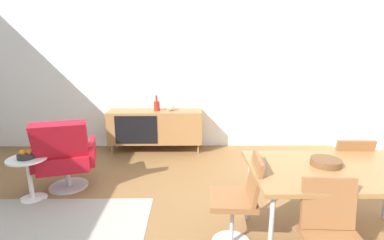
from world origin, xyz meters
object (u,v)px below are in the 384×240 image
Objects in this scene: dining_table at (343,173)px; lounge_chair_red at (64,155)px; fruit_bowl at (26,155)px; dining_chair_front_left at (332,238)px; dining_chair_near_window at (240,197)px; wooden_bowl_on_table at (326,162)px; dining_chair_back_right at (345,170)px; sideboard at (155,126)px; side_table_round at (29,174)px; vase_sculptural_dark at (171,107)px; vase_cobalt at (157,105)px.

lounge_chair_red is (-2.89, 1.08, -0.23)m from dining_table.
fruit_bowl is at bearing 165.46° from dining_table.
lounge_chair_red is at bearing 147.18° from dining_chair_front_left.
dining_chair_near_window is (-0.89, -0.00, -0.23)m from dining_table.
wooden_bowl_on_table is 0.82m from dining_chair_near_window.
dining_chair_back_right is (0.35, 0.56, -0.23)m from dining_table.
dining_chair_back_right is (2.26, -1.94, 0.03)m from sideboard.
sideboard is at bearing 52.30° from fruit_bowl.
dining_table is at bearing -14.55° from side_table_round.
wooden_bowl_on_table is 2.95m from lounge_chair_red.
dining_chair_near_window is (1.03, -2.51, 0.03)m from sideboard.
dining_table reaches higher than fruit_bowl.
fruit_bowl is at bearing 175.61° from dining_chair_back_right.
dining_table is 1.87× the size of dining_chair_back_right.
dining_chair_back_right is 3.27m from lounge_chair_red.
dining_chair_near_window reaches higher than vase_sculptural_dark.
vase_sculptural_dark is 2.34m from side_table_round.
side_table_round is at bearing -142.48° from lounge_chair_red.
side_table_round is at bearing 154.06° from dining_chair_front_left.
vase_cobalt is 1.78m from lounge_chair_red.
dining_chair_front_left is (1.57, -3.06, 0.03)m from sideboard.
sideboard is 1.87× the size of dining_chair_front_left.
dining_table is 8.00× the size of fruit_bowl.
side_table_round is at bearing 160.15° from dining_chair_near_window.
fruit_bowl is at bearing 154.07° from dining_chair_front_left.
wooden_bowl_on_table is 0.30× the size of dining_chair_back_right.
vase_cobalt is 0.24m from vase_sculptural_dark.
dining_table is at bearing -56.75° from vase_sculptural_dark.
dining_chair_front_left is 4.28× the size of fruit_bowl.
dining_chair_front_left is (0.54, -0.55, 0.00)m from dining_chair_near_window.
vase_cobalt is 3.14m from dining_table.
lounge_chair_red is at bearing -125.13° from vase_cobalt.
dining_chair_back_right is at bearing -44.37° from vase_sculptural_dark.
vase_sculptural_dark is 0.70× the size of fruit_bowl.
dining_chair_front_left reaches higher than vase_sculptural_dark.
wooden_bowl_on_table is at bearing -53.82° from sideboard.
dining_table is 1.69× the size of lounge_chair_red.
sideboard is 0.37m from vase_cobalt.
sideboard is 2.71m from dining_chair_near_window.
sideboard reaches higher than fruit_bowl.
side_table_round is at bearing 165.96° from wooden_bowl_on_table.
vase_cobalt is 0.17× the size of dining_table.
side_table_round is (-0.32, -0.25, -0.15)m from lounge_chair_red.
lounge_chair_red reaches higher than dining_chair_front_left.
vase_cobalt reaches higher than sideboard.
side_table_round is 2.60× the size of fruit_bowl.
vase_sculptural_dark is 2.87m from wooden_bowl_on_table.
vase_sculptural_dark is at bearing 0.40° from sideboard.
wooden_bowl_on_table is 0.75m from dining_chair_back_right.
dining_table is 0.70m from dining_chair_back_right.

